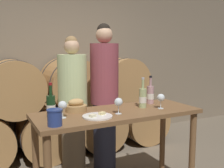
% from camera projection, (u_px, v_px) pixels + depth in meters
% --- Properties ---
extents(stone_wall_back, '(10.00, 0.12, 3.20)m').
position_uv_depth(stone_wall_back, '(59.00, 44.00, 4.22)').
color(stone_wall_back, '#7F705B').
rests_on(stone_wall_back, ground_plane).
extents(barrel_stack, '(3.10, 0.83, 1.40)m').
position_uv_depth(barrel_stack, '(71.00, 109.00, 3.87)').
color(barrel_stack, '#A87A47').
rests_on(barrel_stack, ground_plane).
extents(tasting_table, '(1.61, 0.61, 0.93)m').
position_uv_depth(tasting_table, '(118.00, 126.00, 2.55)').
color(tasting_table, brown).
rests_on(tasting_table, ground_plane).
extents(person_left, '(0.32, 0.32, 1.67)m').
position_uv_depth(person_left, '(73.00, 109.00, 2.95)').
color(person_left, '#756651').
rests_on(person_left, ground_plane).
extents(person_right, '(0.33, 0.33, 1.82)m').
position_uv_depth(person_right, '(104.00, 99.00, 3.11)').
color(person_right, '#2D334C').
rests_on(person_right, ground_plane).
extents(wine_bottle_red, '(0.08, 0.08, 0.31)m').
position_uv_depth(wine_bottle_red, '(51.00, 106.00, 2.29)').
color(wine_bottle_red, '#193819').
rests_on(wine_bottle_red, tasting_table).
extents(wine_bottle_white, '(0.08, 0.08, 0.31)m').
position_uv_depth(wine_bottle_white, '(143.00, 98.00, 2.67)').
color(wine_bottle_white, '#ADBC7F').
rests_on(wine_bottle_white, tasting_table).
extents(wine_bottle_rose, '(0.08, 0.08, 0.31)m').
position_uv_depth(wine_bottle_rose, '(150.00, 94.00, 2.87)').
color(wine_bottle_rose, '#BC8E93').
rests_on(wine_bottle_rose, tasting_table).
extents(blue_crock, '(0.12, 0.12, 0.13)m').
position_uv_depth(blue_crock, '(55.00, 117.00, 2.04)').
color(blue_crock, navy).
rests_on(blue_crock, tasting_table).
extents(bread_basket, '(0.21, 0.21, 0.12)m').
position_uv_depth(bread_basket, '(76.00, 106.00, 2.52)').
color(bread_basket, '#A87F4C').
rests_on(bread_basket, tasting_table).
extents(cheese_plate, '(0.27, 0.27, 0.04)m').
position_uv_depth(cheese_plate, '(97.00, 116.00, 2.30)').
color(cheese_plate, white).
rests_on(cheese_plate, tasting_table).
extents(wine_glass_far_left, '(0.08, 0.08, 0.15)m').
position_uv_depth(wine_glass_far_left, '(63.00, 106.00, 2.26)').
color(wine_glass_far_left, white).
rests_on(wine_glass_far_left, tasting_table).
extents(wine_glass_left, '(0.08, 0.08, 0.15)m').
position_uv_depth(wine_glass_left, '(119.00, 102.00, 2.41)').
color(wine_glass_left, white).
rests_on(wine_glass_left, tasting_table).
extents(wine_glass_center, '(0.08, 0.08, 0.15)m').
position_uv_depth(wine_glass_center, '(161.00, 98.00, 2.62)').
color(wine_glass_center, white).
rests_on(wine_glass_center, tasting_table).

